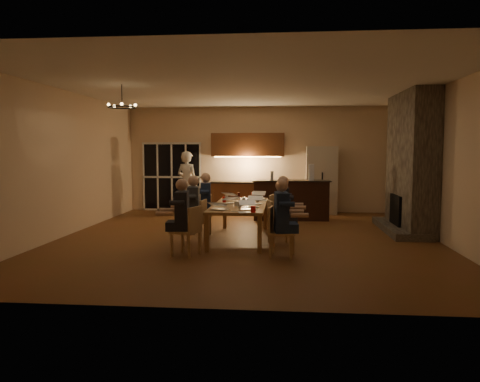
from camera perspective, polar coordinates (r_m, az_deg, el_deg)
name	(u,v)px	position (r m, az deg, el deg)	size (l,w,h in m)	color
floor	(247,238)	(10.08, 0.80, -5.79)	(9.00, 9.00, 0.00)	brown
back_wall	(258,160)	(14.42, 2.23, 3.85)	(8.00, 0.04, 3.20)	beige
left_wall	(64,163)	(10.98, -20.63, 3.18)	(0.04, 9.00, 3.20)	beige
right_wall	(443,164)	(10.39, 23.53, 3.00)	(0.04, 9.00, 3.20)	beige
ceiling	(247,86)	(9.99, 0.83, 12.66)	(8.00, 9.00, 0.04)	white
french_doors	(172,177)	(14.78, -8.30, 1.70)	(1.86, 0.08, 2.10)	black
fireplace	(411,163)	(11.45, 20.13, 3.25)	(0.58, 2.50, 3.20)	#6A6253
kitchenette	(248,173)	(14.13, 0.94, 2.21)	(2.24, 0.68, 2.40)	brown
refrigerator	(321,180)	(14.09, 9.88, 1.31)	(0.90, 0.68, 2.00)	beige
dining_table	(240,222)	(9.95, -0.02, -3.75)	(1.10, 2.77, 0.75)	#C07E4D
bar_island	(291,200)	(12.77, 6.23, -1.09)	(2.10, 0.68, 1.08)	black
chair_left_near	(186,231)	(8.47, -6.65, -4.84)	(0.44, 0.44, 0.89)	tan
chair_left_mid	(194,222)	(9.52, -5.63, -3.74)	(0.44, 0.44, 0.89)	tan
chair_left_far	(202,214)	(10.64, -4.67, -2.81)	(0.44, 0.44, 0.89)	tan
chair_right_near	(282,232)	(8.32, 5.14, -5.00)	(0.44, 0.44, 0.89)	tan
chair_right_mid	(280,223)	(9.39, 4.86, -3.86)	(0.44, 0.44, 0.89)	tan
chair_right_far	(280,215)	(10.53, 4.93, -2.89)	(0.44, 0.44, 0.89)	tan
person_left_near	(182,217)	(8.50, -7.07, -3.15)	(0.60, 0.60, 1.38)	#23242D
person_right_near	(282,218)	(8.26, 5.08, -3.36)	(0.60, 0.60, 1.38)	#1E314C
person_left_mid	(194,209)	(9.53, -5.67, -2.25)	(0.60, 0.60, 1.38)	#383C43
person_right_mid	(283,210)	(9.35, 5.24, -2.38)	(0.60, 0.60, 1.38)	#23242D
person_left_far	(206,203)	(10.60, -4.19, -1.50)	(0.60, 0.60, 1.38)	#1E314C
standing_person	(187,183)	(13.80, -6.43, 0.99)	(0.68, 0.45, 1.86)	white
chandelier	(122,107)	(9.84, -14.17, 9.88)	(0.57, 0.57, 0.03)	black
laptop_a	(220,204)	(8.95, -2.48, -1.58)	(0.32, 0.28, 0.23)	silver
laptop_b	(248,204)	(8.96, 0.96, -1.57)	(0.32, 0.28, 0.23)	silver
laptop_c	(229,198)	(9.98, -1.40, -0.89)	(0.32, 0.28, 0.23)	silver
laptop_d	(254,199)	(9.86, 1.73, -0.97)	(0.32, 0.28, 0.23)	silver
laptop_e	(232,194)	(10.93, -0.95, -0.38)	(0.32, 0.28, 0.23)	silver
laptop_f	(258,194)	(10.98, 2.22, -0.36)	(0.32, 0.28, 0.23)	silver
mug_front	(236,204)	(9.45, -0.46, -1.61)	(0.08, 0.08, 0.10)	silver
mug_mid	(244,199)	(10.36, 0.50, -1.03)	(0.08, 0.08, 0.10)	silver
mug_back	(226,198)	(10.71, -1.67, -0.84)	(0.08, 0.08, 0.10)	silver
redcup_near	(253,209)	(8.57, 1.63, -2.23)	(0.09, 0.09, 0.12)	#BC0C0C
redcup_mid	(224,199)	(10.26, -1.93, -1.03)	(0.08, 0.08, 0.12)	#BC0C0C
redcup_far	(253,195)	(11.25, 1.58, -0.50)	(0.09, 0.09, 0.12)	#BC0C0C
can_silver	(240,205)	(9.23, -0.01, -1.70)	(0.07, 0.07, 0.12)	#B2B2B7
can_cola	(239,195)	(11.26, -0.15, -0.49)	(0.06, 0.06, 0.12)	#3F0F0C
can_right	(257,200)	(10.18, 2.11, -1.08)	(0.06, 0.06, 0.12)	#B2B2B7
plate_near	(253,207)	(9.34, 1.54, -1.95)	(0.27, 0.27, 0.02)	silver
plate_left	(218,209)	(9.01, -2.67, -2.20)	(0.26, 0.26, 0.02)	silver
plate_far	(264,200)	(10.59, 2.93, -1.12)	(0.25, 0.25, 0.02)	silver
notepad	(243,212)	(8.52, 0.32, -2.63)	(0.15, 0.21, 0.01)	white
bar_bottle	(272,176)	(12.73, 3.93, 1.89)	(0.08, 0.08, 0.24)	#99999E
bar_blender	(311,172)	(12.67, 8.68, 2.28)	(0.14, 0.14, 0.44)	silver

